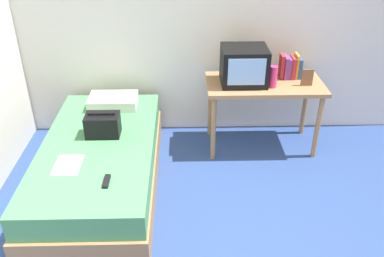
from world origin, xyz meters
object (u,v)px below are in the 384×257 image
desk (264,91)px  magazine (68,165)px  handbag (103,125)px  water_bottle (273,77)px  tv (244,66)px  picture_frame (307,77)px  pillow (113,101)px  book_row (290,67)px  remote_dark (107,181)px  bed (101,165)px

desk → magazine: bearing=-149.5°
handbag → magazine: (-0.21, -0.48, -0.10)m
handbag → magazine: 0.53m
desk → water_bottle: size_ratio=5.43×
tv → picture_frame: size_ratio=2.60×
water_bottle → pillow: size_ratio=0.44×
book_row → pillow: book_row is taller
picture_frame → book_row: bearing=120.4°
handbag → magazine: size_ratio=1.03×
book_row → handbag: (-1.80, -0.67, -0.27)m
pillow → remote_dark: bearing=-84.3°
bed → desk: (1.57, 0.68, 0.41)m
handbag → desk: bearing=19.6°
water_bottle → book_row: book_row is taller
pillow → bed: bearing=-93.3°
tv → pillow: size_ratio=0.91×
bed → handbag: bearing=75.9°
book_row → tv: bearing=-165.3°
picture_frame → pillow: size_ratio=0.35×
water_bottle → picture_frame: size_ratio=1.26×
desk → pillow: 1.53m
picture_frame → pillow: 1.95m
book_row → water_bottle: bearing=-132.3°
book_row → remote_dark: size_ratio=1.57×
water_bottle → book_row: bearing=47.7°
book_row → pillow: 1.83m
desk → pillow: size_ratio=2.40×
desk → book_row: 0.36m
water_bottle → picture_frame: water_bottle is taller
desk → water_bottle: (0.05, -0.11, 0.20)m
bed → picture_frame: bearing=17.0°
water_bottle → book_row: size_ratio=0.87×
bed → desk: bearing=23.5°
handbag → bed: bearing=-104.1°
book_row → magazine: book_row is taller
pillow → remote_dark: pillow is taller
handbag → water_bottle: bearing=15.3°
desk → book_row: (0.27, 0.13, 0.20)m
bed → pillow: size_ratio=4.14×
picture_frame → pillow: (-1.92, 0.11, -0.29)m
desk → magazine: 2.03m
water_bottle → picture_frame: bearing=4.9°
bed → picture_frame: size_ratio=11.83×
picture_frame → handbag: 2.00m
bed → picture_frame: (1.96, 0.60, 0.58)m
tv → water_bottle: size_ratio=2.06×
bed → water_bottle: 1.82m
handbag → remote_dark: 0.73m
pillow → handbag: handbag is taller
desk → picture_frame: size_ratio=6.86×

